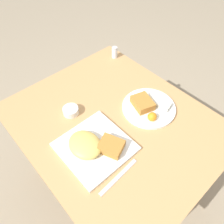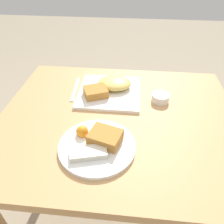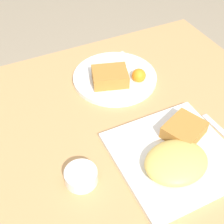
{
  "view_description": "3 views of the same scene",
  "coord_description": "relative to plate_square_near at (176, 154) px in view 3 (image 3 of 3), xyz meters",
  "views": [
    {
      "loc": [
        0.47,
        -0.44,
        1.53
      ],
      "look_at": [
        -0.02,
        0.01,
        0.74
      ],
      "focal_mm": 35.0,
      "sensor_mm": 36.0,
      "label": 1
    },
    {
      "loc": [
        -0.04,
        0.69,
        1.27
      ],
      "look_at": [
        0.02,
        0.02,
        0.74
      ],
      "focal_mm": 35.0,
      "sensor_mm": 36.0,
      "label": 2
    },
    {
      "loc": [
        -0.29,
        -0.52,
        1.33
      ],
      "look_at": [
        -0.03,
        0.02,
        0.74
      ],
      "focal_mm": 50.0,
      "sensor_mm": 36.0,
      "label": 3
    }
  ],
  "objects": [
    {
      "name": "sauce_ramekin",
      "position": [
        -0.23,
        0.04,
        -0.0
      ],
      "size": [
        0.08,
        0.08,
        0.03
      ],
      "color": "white",
      "rests_on": "dining_table"
    },
    {
      "name": "plate_oval_far",
      "position": [
        0.0,
        0.35,
        -0.01
      ],
      "size": [
        0.27,
        0.27,
        0.05
      ],
      "color": "white",
      "rests_on": "dining_table"
    },
    {
      "name": "plate_square_near",
      "position": [
        0.0,
        0.0,
        0.0
      ],
      "size": [
        0.28,
        0.28,
        0.06
      ],
      "color": "white",
      "rests_on": "dining_table"
    },
    {
      "name": "dining_table",
      "position": [
        -0.05,
        0.17,
        -0.11
      ],
      "size": [
        0.98,
        0.81,
        0.7
      ],
      "color": "tan",
      "rests_on": "ground_plane"
    }
  ]
}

